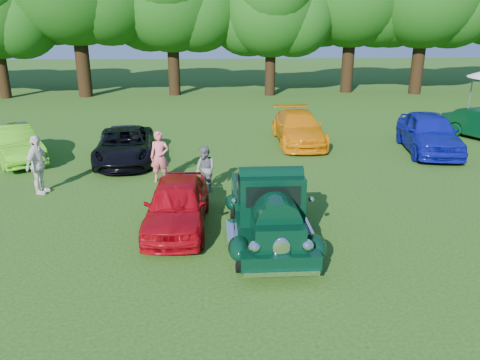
{
  "coord_description": "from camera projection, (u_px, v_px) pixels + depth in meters",
  "views": [
    {
      "loc": [
        -0.83,
        -10.31,
        5.19
      ],
      "look_at": [
        -0.11,
        1.68,
        1.1
      ],
      "focal_mm": 35.0,
      "sensor_mm": 36.0,
      "label": 1
    }
  ],
  "objects": [
    {
      "name": "back_car_blue",
      "position": [
        429.0,
        133.0,
        19.31
      ],
      "size": [
        2.72,
        5.08,
        1.64
      ],
      "primitive_type": "imported",
      "rotation": [
        0.0,
        0.0,
        -0.17
      ],
      "color": "#0D1398",
      "rests_on": "ground"
    },
    {
      "name": "ground",
      "position": [
        249.0,
        244.0,
        11.46
      ],
      "size": [
        120.0,
        120.0,
        0.0
      ],
      "primitive_type": "plane",
      "color": "#1E4510",
      "rests_on": "ground"
    },
    {
      "name": "back_car_black",
      "position": [
        125.0,
        145.0,
        18.05
      ],
      "size": [
        2.56,
        4.79,
        1.28
      ],
      "primitive_type": "imported",
      "rotation": [
        0.0,
        0.0,
        0.1
      ],
      "color": "black",
      "rests_on": "ground"
    },
    {
      "name": "red_convertible",
      "position": [
        177.0,
        204.0,
        12.2
      ],
      "size": [
        1.71,
        3.93,
        1.32
      ],
      "primitive_type": "imported",
      "rotation": [
        0.0,
        0.0,
        -0.04
      ],
      "color": "#A00610",
      "rests_on": "ground"
    },
    {
      "name": "back_car_lime",
      "position": [
        13.0,
        144.0,
        18.07
      ],
      "size": [
        3.55,
        4.26,
        1.37
      ],
      "primitive_type": "imported",
      "rotation": [
        0.0,
        0.0,
        0.6
      ],
      "color": "#4AAF17",
      "rests_on": "ground"
    },
    {
      "name": "spectator_white",
      "position": [
        38.0,
        165.0,
        14.57
      ],
      "size": [
        0.71,
        1.17,
        1.87
      ],
      "primitive_type": "imported",
      "rotation": [
        0.0,
        0.0,
        1.32
      ],
      "color": "silver",
      "rests_on": "ground"
    },
    {
      "name": "spectator_pink",
      "position": [
        160.0,
        157.0,
        15.7
      ],
      "size": [
        0.64,
        0.43,
        1.73
      ],
      "primitive_type": "imported",
      "rotation": [
        0.0,
        0.0,
        0.03
      ],
      "color": "#E45E6C",
      "rests_on": "ground"
    },
    {
      "name": "hero_pickup",
      "position": [
        269.0,
        210.0,
        11.49
      ],
      "size": [
        2.14,
        4.59,
        1.79
      ],
      "color": "black",
      "rests_on": "ground"
    },
    {
      "name": "back_car_orange",
      "position": [
        298.0,
        128.0,
        20.74
      ],
      "size": [
        1.97,
        4.8,
        1.39
      ],
      "primitive_type": "imported",
      "rotation": [
        0.0,
        0.0,
        -0.0
      ],
      "color": "orange",
      "rests_on": "ground"
    },
    {
      "name": "spectator_grey",
      "position": [
        205.0,
        169.0,
        14.8
      ],
      "size": [
        0.88,
        0.91,
        1.47
      ],
      "primitive_type": "imported",
      "rotation": [
        0.0,
        0.0,
        -0.89
      ],
      "color": "slate",
      "rests_on": "ground"
    }
  ]
}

